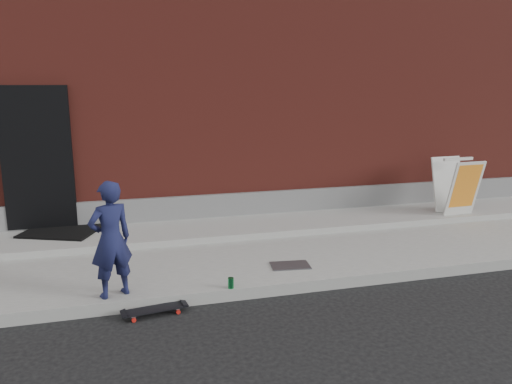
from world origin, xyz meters
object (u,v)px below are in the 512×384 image
object	(u,v)px
skateboard	(155,309)
pizza_sign	(457,186)
soda_can	(231,283)
child	(111,239)

from	to	relation	value
skateboard	pizza_sign	size ratio (longest dim) A/B	0.73
skateboard	soda_can	size ratio (longest dim) A/B	5.65
skateboard	pizza_sign	bearing A→B (deg)	21.70
pizza_sign	soda_can	world-z (taller)	pizza_sign
pizza_sign	skateboard	bearing A→B (deg)	-158.30
skateboard	soda_can	world-z (taller)	soda_can
skateboard	pizza_sign	xyz separation A→B (m)	(5.50, 2.19, 0.69)
child	skateboard	distance (m)	0.93
child	skateboard	bearing A→B (deg)	120.80
pizza_sign	soda_can	bearing A→B (deg)	-156.24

